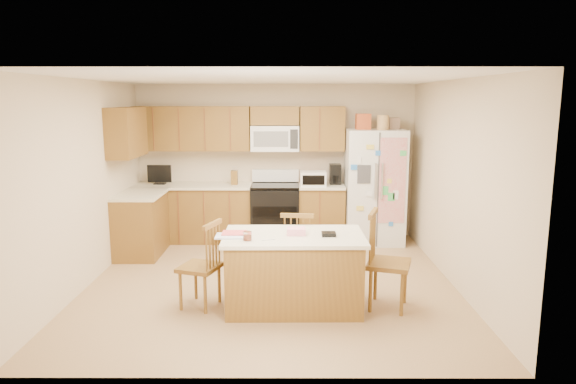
{
  "coord_description": "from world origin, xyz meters",
  "views": [
    {
      "loc": [
        0.23,
        -6.13,
        2.27
      ],
      "look_at": [
        0.21,
        0.35,
        1.09
      ],
      "focal_mm": 32.0,
      "sensor_mm": 36.0,
      "label": 1
    }
  ],
  "objects_px": {
    "island": "(294,271)",
    "windsor_chair_back": "(298,251)",
    "stove": "(275,212)",
    "windsor_chair_left": "(202,267)",
    "windsor_chair_right": "(386,263)",
    "refrigerator": "(374,185)"
  },
  "relations": [
    {
      "from": "refrigerator",
      "to": "island",
      "type": "height_order",
      "value": "refrigerator"
    },
    {
      "from": "stove",
      "to": "windsor_chair_right",
      "type": "height_order",
      "value": "stove"
    },
    {
      "from": "windsor_chair_back",
      "to": "stove",
      "type": "bearing_deg",
      "value": 98.99
    },
    {
      "from": "stove",
      "to": "island",
      "type": "bearing_deg",
      "value": -84.21
    },
    {
      "from": "stove",
      "to": "refrigerator",
      "type": "distance_m",
      "value": 1.63
    },
    {
      "from": "windsor_chair_right",
      "to": "island",
      "type": "bearing_deg",
      "value": -179.31
    },
    {
      "from": "stove",
      "to": "windsor_chair_left",
      "type": "relative_size",
      "value": 1.17
    },
    {
      "from": "refrigerator",
      "to": "windsor_chair_left",
      "type": "height_order",
      "value": "refrigerator"
    },
    {
      "from": "stove",
      "to": "island",
      "type": "relative_size",
      "value": 0.71
    },
    {
      "from": "windsor_chair_back",
      "to": "windsor_chair_left",
      "type": "bearing_deg",
      "value": -150.33
    },
    {
      "from": "stove",
      "to": "windsor_chair_left",
      "type": "bearing_deg",
      "value": -105.19
    },
    {
      "from": "island",
      "to": "windsor_chair_back",
      "type": "relative_size",
      "value": 1.68
    },
    {
      "from": "refrigerator",
      "to": "island",
      "type": "relative_size",
      "value": 1.28
    },
    {
      "from": "stove",
      "to": "windsor_chair_left",
      "type": "height_order",
      "value": "stove"
    },
    {
      "from": "stove",
      "to": "windsor_chair_right",
      "type": "distance_m",
      "value": 3.0
    },
    {
      "from": "stove",
      "to": "windsor_chair_back",
      "type": "bearing_deg",
      "value": -81.01
    },
    {
      "from": "stove",
      "to": "windsor_chair_left",
      "type": "distance_m",
      "value": 2.79
    },
    {
      "from": "refrigerator",
      "to": "windsor_chair_back",
      "type": "xyz_separation_m",
      "value": [
        -1.24,
        -2.03,
        -0.47
      ]
    },
    {
      "from": "stove",
      "to": "island",
      "type": "distance_m",
      "value": 2.74
    },
    {
      "from": "windsor_chair_back",
      "to": "windsor_chair_right",
      "type": "height_order",
      "value": "windsor_chair_right"
    },
    {
      "from": "refrigerator",
      "to": "island",
      "type": "bearing_deg",
      "value": -115.95
    },
    {
      "from": "refrigerator",
      "to": "windsor_chair_left",
      "type": "bearing_deg",
      "value": -131.16
    }
  ]
}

